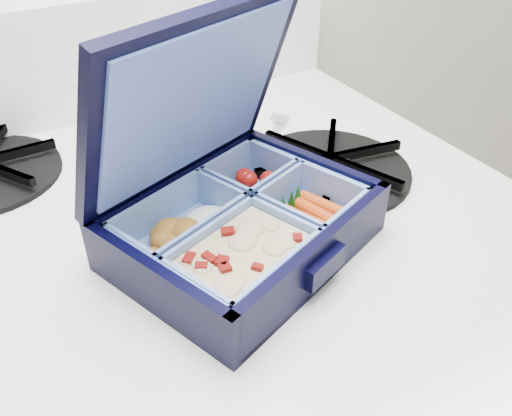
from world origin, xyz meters
TOP-DOWN VIEW (x-y plane):
  - bento_box at (0.36, 1.58)m, footprint 0.27×0.24m
  - burner_grate at (0.51, 1.65)m, footprint 0.21×0.21m
  - fork at (0.47, 1.73)m, footprint 0.13×0.13m

SIDE VIEW (x-z plane):
  - fork at x=0.47m, z-range 0.99..0.99m
  - burner_grate at x=0.51m, z-range 0.99..1.02m
  - bento_box at x=0.36m, z-range 0.99..1.04m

